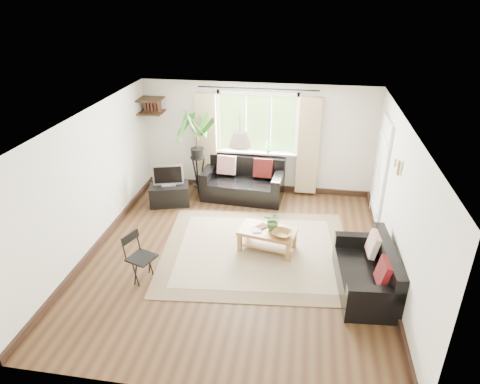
% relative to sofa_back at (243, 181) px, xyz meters
% --- Properties ---
extents(floor, '(5.50, 5.50, 0.00)m').
position_rel_sofa_back_xyz_m(floor, '(0.24, -2.26, -0.40)').
color(floor, '#331C11').
rests_on(floor, ground).
extents(ceiling, '(5.50, 5.50, 0.00)m').
position_rel_sofa_back_xyz_m(ceiling, '(0.24, -2.26, 2.00)').
color(ceiling, white).
rests_on(ceiling, floor).
extents(wall_back, '(5.00, 0.02, 2.40)m').
position_rel_sofa_back_xyz_m(wall_back, '(0.24, 0.49, 0.80)').
color(wall_back, silver).
rests_on(wall_back, floor).
extents(wall_front, '(5.00, 0.02, 2.40)m').
position_rel_sofa_back_xyz_m(wall_front, '(0.24, -5.01, 0.80)').
color(wall_front, silver).
rests_on(wall_front, floor).
extents(wall_left, '(0.02, 5.50, 2.40)m').
position_rel_sofa_back_xyz_m(wall_left, '(-2.26, -2.26, 0.80)').
color(wall_left, silver).
rests_on(wall_left, floor).
extents(wall_right, '(0.02, 5.50, 2.40)m').
position_rel_sofa_back_xyz_m(wall_right, '(2.74, -2.26, 0.80)').
color(wall_right, silver).
rests_on(wall_right, floor).
extents(rug, '(3.50, 3.09, 0.02)m').
position_rel_sofa_back_xyz_m(rug, '(0.55, -2.03, -0.39)').
color(rug, beige).
rests_on(rug, floor).
extents(window, '(2.50, 0.16, 2.16)m').
position_rel_sofa_back_xyz_m(window, '(0.24, 0.45, 1.15)').
color(window, white).
rests_on(window, wall_back).
extents(door, '(0.06, 0.96, 2.06)m').
position_rel_sofa_back_xyz_m(door, '(2.71, -0.56, 0.60)').
color(door, silver).
rests_on(door, wall_right).
extents(corner_shelf, '(0.50, 0.50, 0.34)m').
position_rel_sofa_back_xyz_m(corner_shelf, '(-2.01, 0.24, 1.49)').
color(corner_shelf, black).
rests_on(corner_shelf, wall_back).
extents(pendant_lamp, '(0.36, 0.36, 0.54)m').
position_rel_sofa_back_xyz_m(pendant_lamp, '(0.24, -1.86, 1.65)').
color(pendant_lamp, beige).
rests_on(pendant_lamp, ceiling).
extents(wall_sconce, '(0.12, 0.12, 0.28)m').
position_rel_sofa_back_xyz_m(wall_sconce, '(2.67, -1.96, 1.34)').
color(wall_sconce, beige).
rests_on(wall_sconce, wall_right).
extents(sofa_back, '(1.76, 0.96, 0.80)m').
position_rel_sofa_back_xyz_m(sofa_back, '(0.00, 0.00, 0.00)').
color(sofa_back, black).
rests_on(sofa_back, floor).
extents(sofa_right, '(1.58, 0.88, 0.72)m').
position_rel_sofa_back_xyz_m(sofa_right, '(2.30, -2.79, -0.04)').
color(sofa_right, black).
rests_on(sofa_right, floor).
extents(coffee_table, '(1.06, 0.71, 0.40)m').
position_rel_sofa_back_xyz_m(coffee_table, '(0.73, -1.95, -0.20)').
color(coffee_table, brown).
rests_on(coffee_table, floor).
extents(table_plant, '(0.37, 0.34, 0.34)m').
position_rel_sofa_back_xyz_m(table_plant, '(0.83, -1.92, 0.17)').
color(table_plant, '#335D25').
rests_on(table_plant, coffee_table).
extents(bowl, '(0.43, 0.43, 0.08)m').
position_rel_sofa_back_xyz_m(bowl, '(0.99, -2.09, 0.03)').
color(bowl, olive).
rests_on(bowl, coffee_table).
extents(book_a, '(0.19, 0.23, 0.02)m').
position_rel_sofa_back_xyz_m(book_a, '(0.47, -1.98, 0.00)').
color(book_a, silver).
rests_on(book_a, coffee_table).
extents(book_b, '(0.24, 0.25, 0.02)m').
position_rel_sofa_back_xyz_m(book_b, '(0.57, -1.80, 0.00)').
color(book_b, '#4E2D1F').
rests_on(book_b, coffee_table).
extents(tv_stand, '(0.91, 0.67, 0.44)m').
position_rel_sofa_back_xyz_m(tv_stand, '(-1.48, -0.55, -0.18)').
color(tv_stand, black).
rests_on(tv_stand, floor).
extents(tv, '(0.66, 0.37, 0.48)m').
position_rel_sofa_back_xyz_m(tv, '(-1.48, -0.55, 0.28)').
color(tv, '#A5A5AA').
rests_on(tv, tv_stand).
extents(palm_stand, '(0.73, 0.73, 1.86)m').
position_rel_sofa_back_xyz_m(palm_stand, '(-1.00, 0.06, 0.53)').
color(palm_stand, black).
rests_on(palm_stand, floor).
extents(folding_chair, '(0.53, 0.53, 0.79)m').
position_rel_sofa_back_xyz_m(folding_chair, '(-1.10, -3.10, -0.01)').
color(folding_chair, black).
rests_on(folding_chair, floor).
extents(sill_plant, '(0.14, 0.10, 0.27)m').
position_rel_sofa_back_xyz_m(sill_plant, '(0.49, 0.37, 0.66)').
color(sill_plant, '#2D6023').
rests_on(sill_plant, window).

